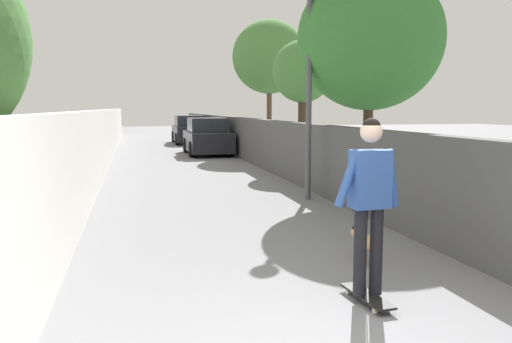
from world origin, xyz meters
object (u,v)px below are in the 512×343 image
object	(u,v)px
tree_right_distant	(269,57)
car_near	(207,138)
skateboard	(367,296)
person_skateboarder	(370,192)
dog	(364,241)
tree_right_far	(303,73)
tree_right_mid	(370,39)
lamp_post	(309,52)
car_far	(190,131)

from	to	relation	value
tree_right_distant	car_near	distance (m)	4.40
tree_right_distant	skateboard	distance (m)	18.51
skateboard	car_near	bearing A→B (deg)	-2.55
skateboard	person_skateboarder	distance (m)	1.07
dog	car_near	size ratio (longest dim) A/B	0.42
tree_right_far	skateboard	bearing A→B (deg)	165.18
tree_right_mid	person_skateboarder	bearing A→B (deg)	155.36
tree_right_far	dog	xyz separation A→B (m)	(-10.38, 2.53, -2.81)
tree_right_mid	lamp_post	distance (m)	1.53
person_skateboarder	tree_right_far	bearing A→B (deg)	-14.82
lamp_post	car_far	distance (m)	18.80
skateboard	person_skateboarder	world-z (taller)	person_skateboarder
tree_right_mid	dog	size ratio (longest dim) A/B	3.10
car_far	skateboard	bearing A→B (deg)	178.19
skateboard	car_far	distance (m)	24.63
tree_right_distant	lamp_post	size ratio (longest dim) A/B	1.24
person_skateboarder	dog	distance (m)	1.68
tree_right_mid	car_near	world-z (taller)	tree_right_mid
tree_right_mid	dog	bearing A→B (deg)	154.93
tree_right_far	lamp_post	xyz separation A→B (m)	(-5.74, 1.72, 0.05)
tree_right_mid	tree_right_distant	bearing A→B (deg)	-3.40
person_skateboarder	car_far	world-z (taller)	person_skateboarder
person_skateboarder	lamp_post	bearing A→B (deg)	-12.97
tree_right_distant	skateboard	world-z (taller)	tree_right_distant
skateboard	tree_right_mid	bearing A→B (deg)	-24.64
skateboard	tree_right_distant	bearing A→B (deg)	-11.28
tree_right_far	car_far	size ratio (longest dim) A/B	1.06
tree_right_distant	dog	xyz separation A→B (m)	(-16.38, 2.97, -3.86)
dog	tree_right_far	bearing A→B (deg)	-13.71
tree_right_mid	tree_right_far	distance (m)	5.52
tree_right_far	lamp_post	distance (m)	5.99
dog	lamp_post	bearing A→B (deg)	-9.91
person_skateboarder	car_far	distance (m)	24.62
tree_right_distant	skateboard	bearing A→B (deg)	168.72
lamp_post	skateboard	xyz separation A→B (m)	(-5.98, 1.38, -3.06)
skateboard	car_far	bearing A→B (deg)	-1.81
lamp_post	person_skateboarder	distance (m)	6.45
tree_right_distant	dog	size ratio (longest dim) A/B	3.53
tree_right_mid	dog	world-z (taller)	tree_right_mid
tree_right_mid	person_skateboarder	distance (m)	7.22
skateboard	dog	distance (m)	1.46
tree_right_far	person_skateboarder	distance (m)	12.27
car_near	car_far	world-z (taller)	same
tree_right_distant	skateboard	xyz separation A→B (m)	(-17.71, 3.53, -4.06)
tree_right_far	lamp_post	world-z (taller)	lamp_post
lamp_post	dog	world-z (taller)	lamp_post
lamp_post	dog	distance (m)	5.51
tree_right_mid	skateboard	world-z (taller)	tree_right_mid
lamp_post	dog	bearing A→B (deg)	170.09
car_far	person_skateboarder	bearing A→B (deg)	178.19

